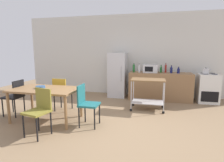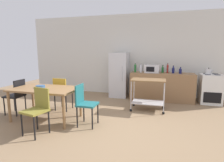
{
  "view_description": "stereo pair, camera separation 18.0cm",
  "coord_description": "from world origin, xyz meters",
  "views": [
    {
      "loc": [
        0.72,
        -3.45,
        1.59
      ],
      "look_at": [
        -0.39,
        1.2,
        0.8
      ],
      "focal_mm": 28.83,
      "sensor_mm": 36.0,
      "label": 1
    },
    {
      "loc": [
        0.89,
        -3.4,
        1.59
      ],
      "look_at": [
        -0.39,
        1.2,
        0.8
      ],
      "focal_mm": 28.83,
      "sensor_mm": 36.0,
      "label": 2
    }
  ],
  "objects": [
    {
      "name": "ground_plane",
      "position": [
        0.0,
        0.0,
        0.0
      ],
      "size": [
        12.0,
        12.0,
        0.0
      ],
      "primitive_type": "plane",
      "color": "#8C7051"
    },
    {
      "name": "back_wall",
      "position": [
        0.0,
        3.2,
        1.45
      ],
      "size": [
        8.4,
        0.12,
        2.9
      ],
      "primitive_type": "cube",
      "color": "silver",
      "rests_on": "ground_plane"
    },
    {
      "name": "kitchen_counter",
      "position": [
        0.9,
        2.6,
        0.45
      ],
      "size": [
        2.0,
        0.64,
        0.9
      ],
      "primitive_type": "cube",
      "color": "olive",
      "rests_on": "ground_plane"
    },
    {
      "name": "dining_table",
      "position": [
        -1.69,
        0.11,
        0.67
      ],
      "size": [
        1.5,
        0.9,
        0.75
      ],
      "color": "olive",
      "rests_on": "ground_plane"
    },
    {
      "name": "chair_teal",
      "position": [
        -0.67,
        0.03,
        0.52
      ],
      "size": [
        0.4,
        0.4,
        0.89
      ],
      "rotation": [
        0.0,
        0.0,
        1.58
      ],
      "color": "#1E666B",
      "rests_on": "ground_plane"
    },
    {
      "name": "chair_black",
      "position": [
        -2.63,
        0.21,
        0.52
      ],
      "size": [
        0.42,
        0.42,
        0.89
      ],
      "rotation": [
        0.0,
        0.0,
        -1.52
      ],
      "color": "black",
      "rests_on": "ground_plane"
    },
    {
      "name": "chair_mustard",
      "position": [
        -1.68,
        0.8,
        0.52
      ],
      "size": [
        0.4,
        0.4,
        0.89
      ],
      "rotation": [
        0.0,
        0.0,
        3.13
      ],
      "color": "gold",
      "rests_on": "ground_plane"
    },
    {
      "name": "chair_olive",
      "position": [
        -1.38,
        -0.59,
        0.52
      ],
      "size": [
        0.47,
        0.47,
        0.89
      ],
      "rotation": [
        0.0,
        0.0,
        -0.21
      ],
      "color": "olive",
      "rests_on": "ground_plane"
    },
    {
      "name": "stove_oven",
      "position": [
        2.35,
        2.62,
        0.45
      ],
      "size": [
        0.6,
        0.61,
        0.92
      ],
      "color": "white",
      "rests_on": "ground_plane"
    },
    {
      "name": "refrigerator",
      "position": [
        -0.55,
        2.7,
        0.78
      ],
      "size": [
        0.6,
        0.63,
        1.55
      ],
      "color": "silver",
      "rests_on": "ground_plane"
    },
    {
      "name": "kitchen_cart",
      "position": [
        0.55,
        1.43,
        0.57
      ],
      "size": [
        0.91,
        0.57,
        0.85
      ],
      "color": "brown",
      "rests_on": "ground_plane"
    },
    {
      "name": "bottle_olive_oil",
      "position": [
        0.03,
        2.59,
        1.03
      ],
      "size": [
        0.07,
        0.07,
        0.3
      ],
      "color": "#1E6628",
      "rests_on": "kitchen_counter"
    },
    {
      "name": "bottle_soda",
      "position": [
        0.22,
        2.55,
        1.02
      ],
      "size": [
        0.08,
        0.08,
        0.28
      ],
      "color": "silver",
      "rests_on": "kitchen_counter"
    },
    {
      "name": "microwave",
      "position": [
        0.57,
        2.58,
        1.03
      ],
      "size": [
        0.46,
        0.35,
        0.26
      ],
      "color": "silver",
      "rests_on": "kitchen_counter"
    },
    {
      "name": "bottle_vinegar",
      "position": [
        0.92,
        2.66,
        1.0
      ],
      "size": [
        0.07,
        0.07,
        0.25
      ],
      "color": "#1E6628",
      "rests_on": "kitchen_counter"
    },
    {
      "name": "bottle_wine",
      "position": [
        1.06,
        2.65,
        1.03
      ],
      "size": [
        0.06,
        0.06,
        0.32
      ],
      "color": "maroon",
      "rests_on": "kitchen_counter"
    },
    {
      "name": "bottle_hot_sauce",
      "position": [
        1.24,
        2.61,
        1.0
      ],
      "size": [
        0.08,
        0.08,
        0.25
      ],
      "color": "navy",
      "rests_on": "kitchen_counter"
    },
    {
      "name": "bottle_sparkling_water",
      "position": [
        1.45,
        2.55,
        0.98
      ],
      "size": [
        0.08,
        0.08,
        0.21
      ],
      "color": "navy",
      "rests_on": "kitchen_counter"
    },
    {
      "name": "fruit_bowl",
      "position": [
        -1.82,
        0.11,
        0.78
      ],
      "size": [
        0.21,
        0.21,
        0.06
      ],
      "primitive_type": "cylinder",
      "color": "#33598C",
      "rests_on": "dining_table"
    },
    {
      "name": "kettle",
      "position": [
        2.23,
        2.52,
        1.0
      ],
      "size": [
        0.24,
        0.17,
        0.19
      ],
      "color": "silver",
      "rests_on": "stove_oven"
    }
  ]
}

